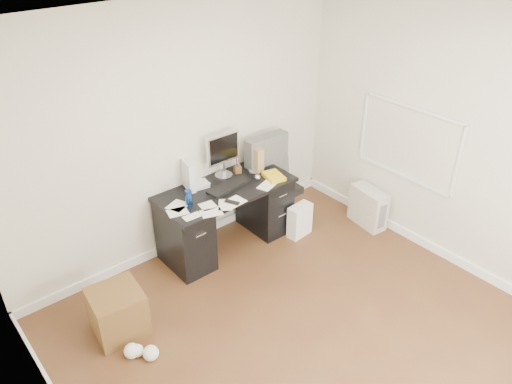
% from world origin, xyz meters
% --- Properties ---
extents(ground, '(4.00, 4.00, 0.00)m').
position_xyz_m(ground, '(0.00, 0.00, 0.00)').
color(ground, '#4C2A18').
rests_on(ground, ground).
extents(room_shell, '(4.02, 4.02, 2.71)m').
position_xyz_m(room_shell, '(0.03, 0.03, 1.66)').
color(room_shell, beige).
rests_on(room_shell, ground).
extents(desk, '(1.50, 0.70, 0.75)m').
position_xyz_m(desk, '(0.30, 1.65, 0.40)').
color(desk, black).
rests_on(desk, ground).
extents(loose_papers, '(1.10, 0.60, 0.00)m').
position_xyz_m(loose_papers, '(0.10, 1.60, 0.75)').
color(loose_papers, white).
rests_on(loose_papers, desk).
extents(lcd_monitor, '(0.42, 0.24, 0.52)m').
position_xyz_m(lcd_monitor, '(0.43, 1.87, 1.01)').
color(lcd_monitor, silver).
rests_on(lcd_monitor, desk).
extents(keyboard, '(0.52, 0.24, 0.03)m').
position_xyz_m(keyboard, '(0.32, 1.63, 0.76)').
color(keyboard, black).
rests_on(keyboard, desk).
extents(computer_mouse, '(0.09, 0.09, 0.07)m').
position_xyz_m(computer_mouse, '(0.66, 1.56, 0.78)').
color(computer_mouse, silver).
rests_on(computer_mouse, desk).
extents(travel_mug, '(0.09, 0.09, 0.16)m').
position_xyz_m(travel_mug, '(-0.19, 1.62, 0.83)').
color(travel_mug, navy).
rests_on(travel_mug, desk).
extents(white_binder, '(0.18, 0.30, 0.32)m').
position_xyz_m(white_binder, '(-0.01, 1.90, 0.91)').
color(white_binder, silver).
rests_on(white_binder, desk).
extents(magazine_file, '(0.12, 0.24, 0.28)m').
position_xyz_m(magazine_file, '(0.80, 1.78, 0.89)').
color(magazine_file, '#987149').
rests_on(magazine_file, desk).
extents(pen_cup, '(0.11, 0.11, 0.22)m').
position_xyz_m(pen_cup, '(0.60, 1.83, 0.86)').
color(pen_cup, '#522B17').
rests_on(pen_cup, desk).
extents(yellow_book, '(0.24, 0.28, 0.04)m').
position_xyz_m(yellow_book, '(0.84, 1.47, 0.77)').
color(yellow_book, yellow).
rests_on(yellow_book, desk).
extents(paper_remote, '(0.26, 0.22, 0.02)m').
position_xyz_m(paper_remote, '(0.18, 1.36, 0.76)').
color(paper_remote, white).
rests_on(paper_remote, desk).
extents(office_chair, '(0.64, 0.64, 1.09)m').
position_xyz_m(office_chair, '(1.00, 1.63, 0.55)').
color(office_chair, '#555755').
rests_on(office_chair, ground).
extents(pc_tower, '(0.27, 0.50, 0.47)m').
position_xyz_m(pc_tower, '(1.85, 0.90, 0.24)').
color(pc_tower, '#B8B3A6').
rests_on(pc_tower, ground).
extents(shopping_bag, '(0.31, 0.23, 0.40)m').
position_xyz_m(shopping_bag, '(1.06, 1.26, 0.20)').
color(shopping_bag, white).
rests_on(shopping_bag, ground).
extents(wicker_basket, '(0.49, 0.49, 0.45)m').
position_xyz_m(wicker_basket, '(-1.25, 1.23, 0.22)').
color(wicker_basket, '#472C15').
rests_on(wicker_basket, ground).
extents(desk_printer, '(0.35, 0.31, 0.18)m').
position_xyz_m(desk_printer, '(-0.17, 1.82, 0.09)').
color(desk_printer, slate).
rests_on(desk_printer, ground).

